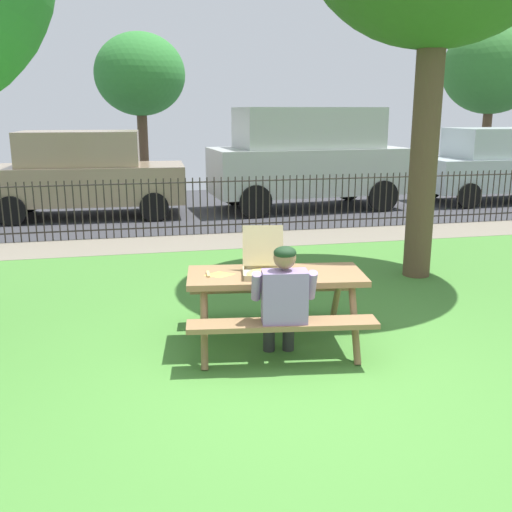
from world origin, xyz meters
TOP-DOWN VIEW (x-y plane):
  - ground at (0.00, 1.31)m, footprint 28.00×10.61m
  - cobblestone_walkway at (0.00, 5.91)m, footprint 28.00×1.40m
  - street_asphalt at (0.00, 9.90)m, footprint 28.00×6.57m
  - picnic_table_foreground at (0.06, 0.88)m, footprint 1.99×1.71m
  - pizza_box_open at (-0.07, 0.89)m, footprint 0.51×0.56m
  - pizza_slice_on_table at (-0.54, 0.96)m, footprint 0.26×0.21m
  - adult_at_table at (0.00, 0.38)m, footprint 0.63×0.63m
  - iron_fence_streetside at (0.00, 6.61)m, footprint 22.29×0.03m
  - parked_car_left at (-2.31, 9.15)m, footprint 4.48×2.07m
  - parked_car_center at (2.98, 9.15)m, footprint 4.81×2.30m
  - parked_car_right at (8.37, 9.15)m, footprint 4.43×1.97m
  - far_tree_midleft at (-0.84, 13.71)m, footprint 2.68×2.68m
  - far_tree_center at (10.88, 13.71)m, footprint 3.30×3.30m

SIDE VIEW (x-z plane):
  - ground at x=0.00m, z-range -0.02..0.00m
  - street_asphalt at x=0.00m, z-range -0.01..0.00m
  - cobblestone_walkway at x=0.00m, z-range -0.01..0.00m
  - iron_fence_streetside at x=0.00m, z-range 0.01..1.13m
  - picnic_table_foreground at x=0.06m, z-range 0.20..0.99m
  - adult_at_table at x=0.00m, z-range 0.06..1.25m
  - pizza_slice_on_table at x=-0.54m, z-range 0.77..0.79m
  - pizza_box_open at x=-0.07m, z-range 0.63..1.09m
  - parked_car_left at x=-2.31m, z-range 0.04..1.98m
  - parked_car_right at x=8.37m, z-range 0.04..1.98m
  - parked_car_center at x=2.98m, z-range 0.08..2.54m
  - far_tree_midleft at x=-0.84m, z-range 1.08..5.72m
  - far_tree_center at x=10.88m, z-range 1.11..6.34m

